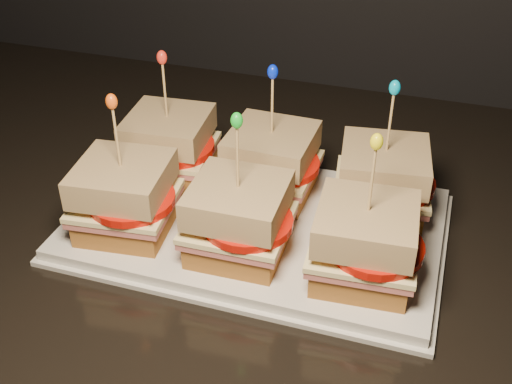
% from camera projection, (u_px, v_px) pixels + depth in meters
% --- Properties ---
extents(granite_slab, '(2.52, 0.74, 0.04)m').
position_uv_depth(granite_slab, '(284.00, 216.00, 0.81)').
color(granite_slab, black).
rests_on(granite_slab, cabinet).
extents(platter, '(0.42, 0.26, 0.02)m').
position_uv_depth(platter, '(256.00, 225.00, 0.74)').
color(platter, silver).
rests_on(platter, granite_slab).
extents(platter_rim, '(0.43, 0.27, 0.01)m').
position_uv_depth(platter_rim, '(256.00, 229.00, 0.75)').
color(platter_rim, silver).
rests_on(platter_rim, granite_slab).
extents(sandwich_0_bread_bot, '(0.10, 0.10, 0.03)m').
position_uv_depth(sandwich_0_bread_bot, '(171.00, 165.00, 0.81)').
color(sandwich_0_bread_bot, brown).
rests_on(sandwich_0_bread_bot, platter).
extents(sandwich_0_ham, '(0.11, 0.11, 0.01)m').
position_uv_depth(sandwich_0_ham, '(170.00, 153.00, 0.80)').
color(sandwich_0_ham, '#BA5154').
rests_on(sandwich_0_ham, sandwich_0_bread_bot).
extents(sandwich_0_cheese, '(0.11, 0.11, 0.01)m').
position_uv_depth(sandwich_0_cheese, '(170.00, 148.00, 0.80)').
color(sandwich_0_cheese, '#FFEFA2').
rests_on(sandwich_0_cheese, sandwich_0_ham).
extents(sandwich_0_tomato, '(0.09, 0.09, 0.01)m').
position_uv_depth(sandwich_0_tomato, '(176.00, 147.00, 0.79)').
color(sandwich_0_tomato, red).
rests_on(sandwich_0_tomato, sandwich_0_cheese).
extents(sandwich_0_bread_top, '(0.10, 0.10, 0.03)m').
position_uv_depth(sandwich_0_bread_top, '(168.00, 128.00, 0.78)').
color(sandwich_0_bread_top, brown).
rests_on(sandwich_0_bread_top, sandwich_0_tomato).
extents(sandwich_0_pick, '(0.00, 0.00, 0.09)m').
position_uv_depth(sandwich_0_pick, '(165.00, 93.00, 0.76)').
color(sandwich_0_pick, tan).
rests_on(sandwich_0_pick, sandwich_0_bread_top).
extents(sandwich_0_frill, '(0.01, 0.01, 0.02)m').
position_uv_depth(sandwich_0_frill, '(162.00, 57.00, 0.73)').
color(sandwich_0_frill, red).
rests_on(sandwich_0_frill, sandwich_0_pick).
extents(sandwich_1_bread_bot, '(0.10, 0.10, 0.03)m').
position_uv_depth(sandwich_1_bread_bot, '(271.00, 182.00, 0.78)').
color(sandwich_1_bread_bot, brown).
rests_on(sandwich_1_bread_bot, platter).
extents(sandwich_1_ham, '(0.11, 0.10, 0.01)m').
position_uv_depth(sandwich_1_ham, '(271.00, 170.00, 0.77)').
color(sandwich_1_ham, '#BA5154').
rests_on(sandwich_1_ham, sandwich_1_bread_bot).
extents(sandwich_1_cheese, '(0.11, 0.10, 0.01)m').
position_uv_depth(sandwich_1_cheese, '(271.00, 165.00, 0.77)').
color(sandwich_1_cheese, '#FFEFA2').
rests_on(sandwich_1_cheese, sandwich_1_ham).
extents(sandwich_1_tomato, '(0.09, 0.09, 0.01)m').
position_uv_depth(sandwich_1_tomato, '(280.00, 164.00, 0.75)').
color(sandwich_1_tomato, red).
rests_on(sandwich_1_tomato, sandwich_1_cheese).
extents(sandwich_1_bread_top, '(0.10, 0.10, 0.03)m').
position_uv_depth(sandwich_1_bread_top, '(272.00, 145.00, 0.75)').
color(sandwich_1_bread_top, brown).
rests_on(sandwich_1_bread_top, sandwich_1_tomato).
extents(sandwich_1_pick, '(0.00, 0.00, 0.09)m').
position_uv_depth(sandwich_1_pick, '(272.00, 109.00, 0.72)').
color(sandwich_1_pick, tan).
rests_on(sandwich_1_pick, sandwich_1_bread_top).
extents(sandwich_1_frill, '(0.01, 0.01, 0.02)m').
position_uv_depth(sandwich_1_frill, '(273.00, 72.00, 0.70)').
color(sandwich_1_frill, '#0722E1').
rests_on(sandwich_1_frill, sandwich_1_pick).
extents(sandwich_2_bread_bot, '(0.11, 0.11, 0.03)m').
position_uv_depth(sandwich_2_bread_bot, '(380.00, 201.00, 0.75)').
color(sandwich_2_bread_bot, brown).
rests_on(sandwich_2_bread_bot, platter).
extents(sandwich_2_ham, '(0.12, 0.11, 0.01)m').
position_uv_depth(sandwich_2_ham, '(381.00, 189.00, 0.74)').
color(sandwich_2_ham, '#BA5154').
rests_on(sandwich_2_ham, sandwich_2_bread_bot).
extents(sandwich_2_cheese, '(0.12, 0.12, 0.01)m').
position_uv_depth(sandwich_2_cheese, '(382.00, 184.00, 0.73)').
color(sandwich_2_cheese, '#FFEFA2').
rests_on(sandwich_2_cheese, sandwich_2_ham).
extents(sandwich_2_tomato, '(0.09, 0.09, 0.01)m').
position_uv_depth(sandwich_2_tomato, '(393.00, 183.00, 0.72)').
color(sandwich_2_tomato, red).
rests_on(sandwich_2_tomato, sandwich_2_cheese).
extents(sandwich_2_bread_top, '(0.11, 0.11, 0.03)m').
position_uv_depth(sandwich_2_bread_top, '(385.00, 163.00, 0.72)').
color(sandwich_2_bread_top, brown).
rests_on(sandwich_2_bread_top, sandwich_2_tomato).
extents(sandwich_2_pick, '(0.00, 0.00, 0.09)m').
position_uv_depth(sandwich_2_pick, '(390.00, 126.00, 0.69)').
color(sandwich_2_pick, tan).
rests_on(sandwich_2_pick, sandwich_2_bread_top).
extents(sandwich_2_frill, '(0.01, 0.01, 0.02)m').
position_uv_depth(sandwich_2_frill, '(395.00, 88.00, 0.66)').
color(sandwich_2_frill, '#0499C1').
rests_on(sandwich_2_frill, sandwich_2_pick).
extents(sandwich_3_bread_bot, '(0.10, 0.10, 0.03)m').
position_uv_depth(sandwich_3_bread_bot, '(128.00, 218.00, 0.72)').
color(sandwich_3_bread_bot, brown).
rests_on(sandwich_3_bread_bot, platter).
extents(sandwich_3_ham, '(0.11, 0.11, 0.01)m').
position_uv_depth(sandwich_3_ham, '(126.00, 205.00, 0.71)').
color(sandwich_3_ham, '#BA5154').
rests_on(sandwich_3_ham, sandwich_3_bread_bot).
extents(sandwich_3_cheese, '(0.12, 0.11, 0.01)m').
position_uv_depth(sandwich_3_cheese, '(125.00, 200.00, 0.71)').
color(sandwich_3_cheese, '#FFEFA2').
rests_on(sandwich_3_cheese, sandwich_3_ham).
extents(sandwich_3_tomato, '(0.09, 0.09, 0.01)m').
position_uv_depth(sandwich_3_tomato, '(132.00, 199.00, 0.69)').
color(sandwich_3_tomato, red).
rests_on(sandwich_3_tomato, sandwich_3_cheese).
extents(sandwich_3_bread_top, '(0.11, 0.11, 0.03)m').
position_uv_depth(sandwich_3_bread_top, '(122.00, 178.00, 0.69)').
color(sandwich_3_bread_top, brown).
rests_on(sandwich_3_bread_top, sandwich_3_tomato).
extents(sandwich_3_pick, '(0.00, 0.00, 0.09)m').
position_uv_depth(sandwich_3_pick, '(117.00, 141.00, 0.66)').
color(sandwich_3_pick, tan).
rests_on(sandwich_3_pick, sandwich_3_bread_top).
extents(sandwich_3_frill, '(0.01, 0.01, 0.02)m').
position_uv_depth(sandwich_3_frill, '(111.00, 101.00, 0.64)').
color(sandwich_3_frill, '#EC5613').
rests_on(sandwich_3_frill, sandwich_3_pick).
extents(sandwich_4_bread_bot, '(0.10, 0.10, 0.03)m').
position_uv_depth(sandwich_4_bread_bot, '(239.00, 240.00, 0.69)').
color(sandwich_4_bread_bot, brown).
rests_on(sandwich_4_bread_bot, platter).
extents(sandwich_4_ham, '(0.11, 0.10, 0.01)m').
position_uv_depth(sandwich_4_ham, '(239.00, 227.00, 0.68)').
color(sandwich_4_ham, '#BA5154').
rests_on(sandwich_4_ham, sandwich_4_bread_bot).
extents(sandwich_4_cheese, '(0.11, 0.10, 0.01)m').
position_uv_depth(sandwich_4_cheese, '(239.00, 222.00, 0.67)').
color(sandwich_4_cheese, '#FFEFA2').
rests_on(sandwich_4_cheese, sandwich_4_ham).
extents(sandwich_4_tomato, '(0.09, 0.09, 0.01)m').
position_uv_depth(sandwich_4_tomato, '(248.00, 222.00, 0.66)').
color(sandwich_4_tomato, red).
rests_on(sandwich_4_tomato, sandwich_4_cheese).
extents(sandwich_4_bread_top, '(0.10, 0.10, 0.03)m').
position_uv_depth(sandwich_4_bread_top, '(238.00, 200.00, 0.66)').
color(sandwich_4_bread_top, brown).
rests_on(sandwich_4_bread_top, sandwich_4_tomato).
extents(sandwich_4_pick, '(0.00, 0.00, 0.09)m').
position_uv_depth(sandwich_4_pick, '(238.00, 161.00, 0.63)').
color(sandwich_4_pick, tan).
rests_on(sandwich_4_pick, sandwich_4_bread_top).
extents(sandwich_4_frill, '(0.01, 0.01, 0.02)m').
position_uv_depth(sandwich_4_frill, '(237.00, 121.00, 0.60)').
color(sandwich_4_frill, green).
rests_on(sandwich_4_frill, sandwich_4_pick).
extents(sandwich_5_bread_bot, '(0.10, 0.10, 0.03)m').
position_uv_depth(sandwich_5_bread_bot, '(362.00, 265.00, 0.65)').
color(sandwich_5_bread_bot, brown).
rests_on(sandwich_5_bread_bot, platter).
extents(sandwich_5_ham, '(0.11, 0.11, 0.01)m').
position_uv_depth(sandwich_5_ham, '(363.00, 252.00, 0.64)').
color(sandwich_5_ham, '#BA5154').
rests_on(sandwich_5_ham, sandwich_5_bread_bot).
extents(sandwich_5_cheese, '(0.11, 0.11, 0.01)m').
position_uv_depth(sandwich_5_cheese, '(364.00, 246.00, 0.64)').
color(sandwich_5_cheese, '#FFEFA2').
rests_on(sandwich_5_cheese, sandwich_5_ham).
extents(sandwich_5_tomato, '(0.09, 0.09, 0.01)m').
position_uv_depth(sandwich_5_tomato, '(376.00, 247.00, 0.63)').
color(sandwich_5_tomato, red).
rests_on(sandwich_5_tomato, sandwich_5_cheese).
extents(sandwich_5_bread_top, '(0.10, 0.10, 0.03)m').
position_uv_depth(sandwich_5_bread_top, '(367.00, 224.00, 0.62)').
color(sandwich_5_bread_top, brown).
rests_on(sandwich_5_bread_top, sandwich_5_tomato).
extents(sandwich_5_pick, '(0.00, 0.00, 0.09)m').
position_uv_depth(sandwich_5_pick, '(372.00, 184.00, 0.60)').
color(sandwich_5_pick, tan).
rests_on(sandwich_5_pick, sandwich_5_bread_top).
extents(sandwich_5_frill, '(0.01, 0.01, 0.02)m').
position_uv_depth(sandwich_5_frill, '(377.00, 142.00, 0.57)').
color(sandwich_5_frill, yellow).
rests_on(sandwich_5_frill, sandwich_5_pick).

